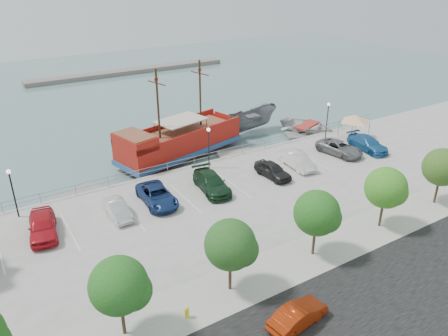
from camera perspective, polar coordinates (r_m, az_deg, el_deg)
ground at (r=39.92m, az=2.74°, el=-4.62°), size 160.00×160.00×0.00m
street at (r=30.02m, az=20.95°, el=-15.61°), size 100.00×8.00×0.04m
sidewalk at (r=32.96m, az=12.79°, el=-10.33°), size 100.00×4.00×0.05m
seawall_railing at (r=45.15m, az=-2.80°, el=1.25°), size 50.00×0.06×1.00m
far_shore at (r=90.68m, az=-12.11°, el=12.26°), size 40.00×3.00×0.80m
pirate_ship at (r=49.64m, az=-4.65°, el=3.83°), size 17.50×8.55×10.84m
patrol_boat at (r=56.29m, az=3.69°, el=6.10°), size 7.75×3.37×2.93m
speedboat at (r=57.07m, az=10.78°, el=5.18°), size 7.06×8.28×1.45m
dock_west at (r=42.86m, az=-19.92°, el=-3.72°), size 6.96×3.73×0.38m
dock_mid at (r=49.95m, az=2.99°, el=2.01°), size 6.95×3.68×0.38m
dock_east at (r=56.30m, az=11.98°, el=4.24°), size 7.93×5.15×0.44m
canopy_tent at (r=53.30m, az=16.80°, el=6.65°), size 4.55×4.55×3.26m
street_sedan at (r=26.53m, az=9.64°, el=-18.47°), size 4.10×1.93×1.30m
fire_hydrant at (r=26.78m, az=-4.88°, el=-18.26°), size 0.28×0.28×0.80m
lamp_post_left at (r=38.38m, az=-26.00°, el=-1.99°), size 0.36×0.36×4.28m
lamp_post_mid at (r=43.18m, az=-2.02°, el=3.59°), size 0.36×0.36×4.28m
lamp_post_right at (r=52.49m, az=13.40°, el=6.88°), size 0.36×0.36×4.28m
tree_b at (r=24.52m, az=-13.19°, el=-14.87°), size 3.30×3.20×5.00m
tree_c at (r=26.84m, az=1.17°, el=-10.14°), size 3.30×3.20×5.00m
tree_d at (r=30.62m, az=12.30°, el=-5.91°), size 3.30×3.20×5.00m
tree_e at (r=35.39m, az=20.60°, el=-2.57°), size 3.30×3.20×5.00m
tree_f at (r=40.81m, az=26.77°, el=-0.02°), size 3.30×3.20×5.00m
parked_car_a at (r=36.02m, az=-22.63°, el=-6.94°), size 2.75×5.17×1.67m
parked_car_b at (r=36.74m, az=-13.74°, el=-5.23°), size 1.42×4.03×1.32m
parked_car_c at (r=37.99m, az=-8.75°, el=-3.58°), size 2.64×5.33×1.45m
parked_car_d at (r=39.59m, az=-1.64°, el=-1.93°), size 2.88×5.63×1.56m
parked_car_e at (r=42.35m, az=6.39°, el=-0.28°), size 1.92×4.33×1.45m
parked_car_f at (r=44.78m, az=9.50°, el=1.05°), size 2.06×4.85×1.55m
parked_car_g at (r=48.81m, az=14.84°, el=2.54°), size 3.24×5.53×1.44m
parked_car_h at (r=50.84m, az=18.26°, el=3.04°), size 2.51×5.32×1.50m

